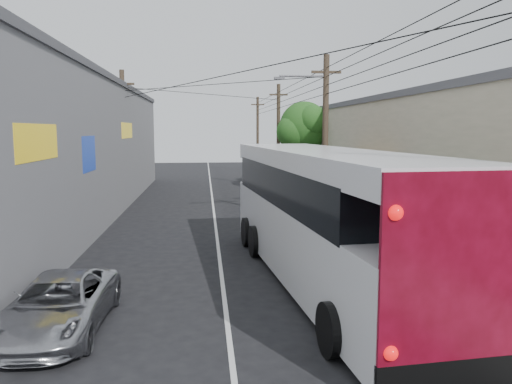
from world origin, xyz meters
TOP-DOWN VIEW (x-y plane):
  - ground at (0.00, 0.00)m, footprint 120.00×120.00m
  - sidewalk at (6.50, 20.00)m, footprint 3.00×80.00m
  - building_right at (10.99, 22.00)m, footprint 7.09×40.00m
  - building_left at (-8.50, 18.00)m, footprint 7.20×36.00m
  - utility_poles at (3.13, 20.33)m, footprint 11.80×45.28m
  - street_tree at (6.87, 26.02)m, footprint 4.40×4.00m
  - coach_bus at (2.99, 4.11)m, footprint 4.10×13.91m
  - jeepney at (-3.80, 1.07)m, footprint 2.18×4.51m
  - parked_suv at (3.80, 17.74)m, footprint 3.13×6.59m
  - parked_car_mid at (4.02, 20.00)m, footprint 1.97×4.26m
  - parked_car_far at (3.90, 33.73)m, footprint 1.78×4.18m
  - pedestrian_near at (7.60, 8.10)m, footprint 0.70×0.57m
  - pedestrian_far at (7.60, 12.18)m, footprint 1.00×0.86m

SIDE VIEW (x-z plane):
  - ground at x=0.00m, z-range 0.00..0.00m
  - sidewalk at x=6.50m, z-range 0.00..0.12m
  - jeepney at x=-3.80m, z-range 0.00..1.24m
  - parked_car_far at x=3.90m, z-range 0.00..1.34m
  - parked_car_mid at x=4.02m, z-range 0.00..1.41m
  - parked_suv at x=3.80m, z-range 0.00..1.86m
  - pedestrian_near at x=7.60m, z-range 0.12..1.79m
  - pedestrian_far at x=7.60m, z-range 0.12..1.88m
  - coach_bus at x=2.99m, z-range 0.07..4.02m
  - building_right at x=10.99m, z-range 0.03..6.28m
  - building_left at x=-8.50m, z-range 0.03..7.28m
  - utility_poles at x=3.13m, z-range 0.13..8.13m
  - street_tree at x=6.87m, z-range 1.37..7.97m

